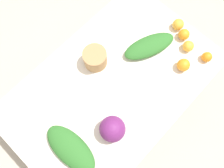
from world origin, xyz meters
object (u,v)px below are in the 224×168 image
object	(u,v)px
orange_2	(188,46)
paper_bag	(95,58)
orange_0	(184,34)
orange_1	(207,57)
greens_bunch_scallion	(149,46)
orange_4	(183,65)
orange_3	(178,24)
greens_bunch_beet_tops	(71,149)
cabbage_purple	(112,129)

from	to	relation	value
orange_2	paper_bag	bearing A→B (deg)	142.77
orange_0	orange_1	distance (m)	0.21
greens_bunch_scallion	orange_4	xyz separation A→B (m)	(0.05, -0.24, 0.01)
paper_bag	orange_3	world-z (taller)	paper_bag
greens_bunch_scallion	orange_4	bearing A→B (deg)	-79.44
paper_bag	greens_bunch_beet_tops	distance (m)	0.56
greens_bunch_scallion	cabbage_purple	bearing A→B (deg)	-160.46
cabbage_purple	greens_bunch_beet_tops	distance (m)	0.26
orange_1	orange_4	bearing A→B (deg)	153.94
greens_bunch_beet_tops	orange_1	bearing A→B (deg)	-12.47
greens_bunch_scallion	orange_1	world-z (taller)	greens_bunch_scallion
orange_3	orange_4	bearing A→B (deg)	-135.00
orange_2	orange_3	size ratio (longest dim) A/B	0.95
orange_0	orange_4	distance (m)	0.22
greens_bunch_scallion	greens_bunch_beet_tops	size ratio (longest dim) A/B	1.01
orange_1	orange_2	size ratio (longest dim) A/B	0.92
paper_bag	orange_2	bearing A→B (deg)	-37.23
orange_2	orange_4	world-z (taller)	orange_4
cabbage_purple	orange_3	xyz separation A→B (m)	(0.81, 0.16, -0.04)
greens_bunch_scallion	greens_bunch_beet_tops	bearing A→B (deg)	-172.81
paper_bag	orange_1	size ratio (longest dim) A/B	2.26
greens_bunch_beet_tops	orange_0	distance (m)	1.01
orange_3	greens_bunch_beet_tops	bearing A→B (deg)	-176.59
greens_bunch_scallion	orange_0	distance (m)	0.25
orange_1	orange_4	size ratio (longest dim) A/B	0.81
paper_bag	greens_bunch_scallion	xyz separation A→B (m)	(0.31, -0.18, -0.03)
orange_3	orange_4	size ratio (longest dim) A/B	0.93
paper_bag	orange_2	xyz separation A→B (m)	(0.49, -0.37, -0.03)
orange_1	orange_0	bearing A→B (deg)	83.56
greens_bunch_beet_tops	orange_2	size ratio (longest dim) A/B	4.83
orange_0	orange_1	xyz separation A→B (m)	(-0.02, -0.21, -0.00)
cabbage_purple	greens_bunch_beet_tops	world-z (taller)	cabbage_purple
orange_0	orange_4	bearing A→B (deg)	-142.85
orange_0	orange_3	xyz separation A→B (m)	(0.03, 0.07, 0.00)
paper_bag	orange_1	bearing A→B (deg)	-44.59
orange_0	orange_3	world-z (taller)	orange_3
cabbage_purple	orange_0	distance (m)	0.78
orange_0	orange_3	distance (m)	0.08
orange_1	orange_2	bearing A→B (deg)	100.14
cabbage_purple	orange_1	xyz separation A→B (m)	(0.75, -0.12, -0.04)
greens_bunch_beet_tops	orange_1	size ratio (longest dim) A/B	5.25
greens_bunch_beet_tops	orange_4	bearing A→B (deg)	-9.79
cabbage_purple	orange_4	size ratio (longest dim) A/B	1.85
cabbage_purple	greens_bunch_scallion	distance (m)	0.59
greens_bunch_scallion	orange_0	xyz separation A→B (m)	(0.22, -0.11, 0.00)
paper_bag	orange_0	size ratio (longest dim) A/B	2.02
orange_3	orange_1	bearing A→B (deg)	-101.19
orange_2	orange_1	bearing A→B (deg)	-79.86
cabbage_purple	orange_3	world-z (taller)	cabbage_purple
cabbage_purple	greens_bunch_scallion	xyz separation A→B (m)	(0.55, 0.20, -0.04)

